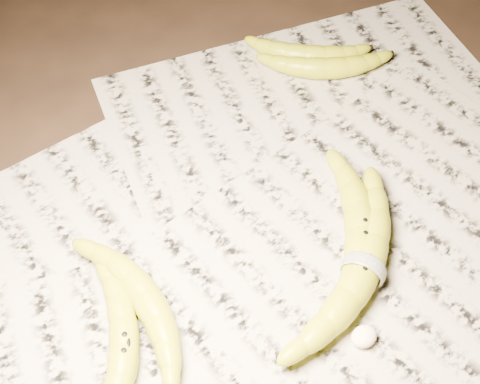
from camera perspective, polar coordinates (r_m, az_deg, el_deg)
ground at (r=0.81m, az=0.98°, el=-4.44°), size 3.00×3.00×0.00m
newspaper_patch at (r=0.80m, az=3.16°, el=-5.11°), size 0.90×0.70×0.01m
banana_left_a at (r=0.73m, az=-9.91°, el=-12.91°), size 0.14×0.19×0.03m
banana_left_b at (r=0.75m, az=-8.04°, el=-8.81°), size 0.06×0.19×0.04m
banana_center at (r=0.80m, az=10.34°, el=-3.48°), size 0.18×0.21×0.04m
banana_taped at (r=0.77m, az=10.51°, el=-6.46°), size 0.25×0.18×0.04m
banana_upper_a at (r=0.99m, az=7.35°, el=10.59°), size 0.17×0.13×0.03m
banana_upper_b at (r=1.00m, az=5.66°, el=11.70°), size 0.15×0.14×0.03m
measuring_tape at (r=0.77m, az=10.51°, el=-6.46°), size 0.03×0.05×0.05m
flesh_chunk_b at (r=0.75m, az=10.58°, el=-11.89°), size 0.03×0.02×0.02m
flesh_chunk_c at (r=0.78m, az=10.06°, el=-7.56°), size 0.03×0.02×0.01m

